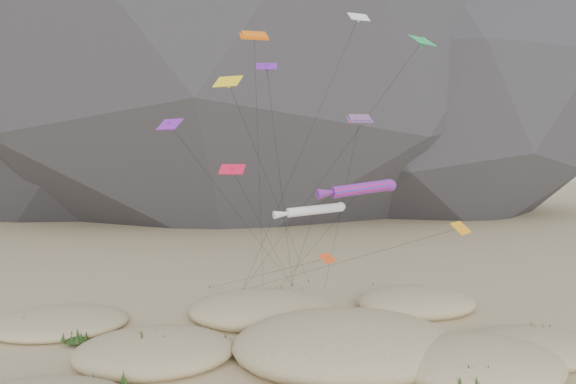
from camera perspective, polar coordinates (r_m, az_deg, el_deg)
The scene contains 9 objects.
ground at distance 42.09m, azimuth 3.69°, elevation -17.71°, with size 500.00×500.00×0.00m, color #CCB789.
dunes at distance 45.11m, azimuth 0.96°, elevation -15.25°, with size 49.31×34.39×4.15m.
dune_grass at distance 45.04m, azimuth 0.01°, elevation -15.09°, with size 43.84×27.68×1.47m.
kite_stakes at distance 65.26m, azimuth 0.16°, elevation -9.73°, with size 19.13×8.02×0.30m.
rainbow_tube_kite at distance 48.82m, azimuth 7.24°, elevation 0.30°, with size 7.48×19.45×13.31m.
white_tube_kite at distance 50.97m, azimuth 2.41°, elevation -1.89°, with size 6.93×10.05×11.06m.
orange_parafoil at distance 53.98m, azimuth -3.45°, elevation 15.20°, with size 3.73×13.41×26.92m.
multi_parafoil at distance 55.67m, azimuth 7.25°, elevation 7.19°, with size 2.70×9.11×19.41m.
delta_kites at distance 51.28m, azimuth 2.55°, elevation 7.17°, with size 26.71×22.59×29.69m.
Camera 1 is at (-9.08, -38.09, 15.45)m, focal length 35.00 mm.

